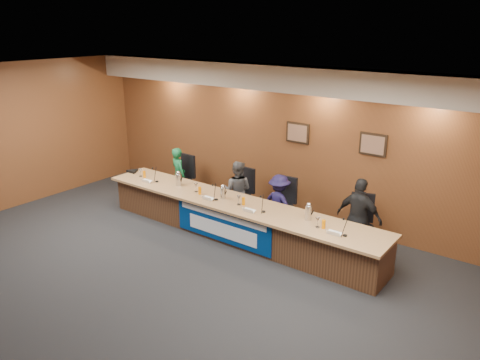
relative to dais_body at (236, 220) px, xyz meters
The scene contains 39 objects.
floor 2.43m from the dais_body, 90.00° to the right, with size 10.00×10.00×0.00m, color black.
ceiling 3.73m from the dais_body, 90.00° to the right, with size 10.00×8.00×0.04m, color silver.
wall_back 2.03m from the dais_body, 90.00° to the left, with size 10.00×0.04×3.20m, color brown.
soffit 2.93m from the dais_body, 90.00° to the left, with size 10.00×0.50×0.50m, color beige.
dais_body is the anchor object (origin of this frame).
dais_top 0.38m from the dais_body, 90.00° to the right, with size 6.10×0.95×0.05m, color #9A7147.
banner 0.42m from the dais_body, 90.00° to the right, with size 2.20×0.02×0.65m, color navy.
banner_text_upper 0.49m from the dais_body, 90.00° to the right, with size 2.00×0.01×0.10m, color silver.
banner_text_lower 0.43m from the dais_body, 90.00° to the right, with size 1.60×0.01×0.28m, color silver.
wall_photo_left 2.21m from the dais_body, 75.71° to the left, with size 0.52×0.04×0.42m, color black.
wall_photo_right 2.95m from the dais_body, 38.13° to the left, with size 0.52×0.04×0.42m, color black.
panelist_a 2.34m from the dais_body, 161.84° to the left, with size 0.47×0.31×1.30m, color #125C31.
panelist_b 0.93m from the dais_body, 125.29° to the left, with size 0.62×0.49×1.28m, color #47484C.
panelist_c 0.93m from the dais_body, 54.01° to the left, with size 0.77×0.44×1.19m, color #161139.
panelist_d 2.34m from the dais_body, 18.31° to the left, with size 0.85×0.35×1.44m, color black.
office_chair_a 2.36m from the dais_body, 159.53° to the left, with size 0.48×0.48×0.08m, color black.
office_chair_b 0.98m from the dais_body, 121.88° to the left, with size 0.48×0.48×0.08m, color black.
office_chair_c 0.99m from the dais_body, 57.46° to the left, with size 0.48×0.48×0.08m, color black.
office_chair_d 2.34m from the dais_body, 20.63° to the left, with size 0.48×0.48×0.08m, color black.
nameplate_a 2.26m from the dais_body, behind, with size 0.24×0.06×0.09m, color white.
microphone_a 2.08m from the dais_body, behind, with size 0.07×0.07×0.02m, color black.
juice_glass_a 2.52m from the dais_body, behind, with size 0.06×0.06×0.15m, color orange.
water_glass_a 2.65m from the dais_body, behind, with size 0.08×0.08×0.18m, color silver.
nameplate_b 0.72m from the dais_body, 147.83° to the right, with size 0.24×0.06×0.09m, color white.
microphone_b 0.56m from the dais_body, 152.09° to the right, with size 0.07×0.07×0.02m, color black.
juice_glass_b 0.94m from the dais_body, behind, with size 0.06×0.06×0.15m, color orange.
water_glass_b 1.07m from the dais_body, behind, with size 0.08×0.08×0.18m, color silver.
nameplate_c 0.75m from the dais_body, 31.69° to the right, with size 0.24×0.06×0.09m, color white.
microphone_c 0.85m from the dais_body, 10.45° to the right, with size 0.07×0.07×0.02m, color black.
juice_glass_c 0.54m from the dais_body, 16.42° to the right, with size 0.06×0.06×0.15m, color orange.
water_glass_c 0.53m from the dais_body, 34.76° to the right, with size 0.08×0.08×0.18m, color silver.
nameplate_d 2.24m from the dais_body, ahead, with size 0.24×0.06×0.09m, color white.
microphone_d 2.38m from the dais_body, ahead, with size 0.07×0.07×0.02m, color black.
juice_glass_d 1.99m from the dais_body, ahead, with size 0.06×0.06×0.15m, color orange.
water_glass_d 1.89m from the dais_body, ahead, with size 0.08×0.08×0.18m, color silver.
carafe_left 1.59m from the dais_body, behind, with size 0.13×0.13×0.25m, color silver.
carafe_mid 0.59m from the dais_body, behind, with size 0.11×0.11×0.22m, color silver.
carafe_right 1.64m from the dais_body, ahead, with size 0.12×0.12×0.26m, color silver.
speakerphone 3.00m from the dais_body, behind, with size 0.32×0.32×0.05m, color black.
Camera 1 is at (5.07, -4.21, 3.99)m, focal length 35.00 mm.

